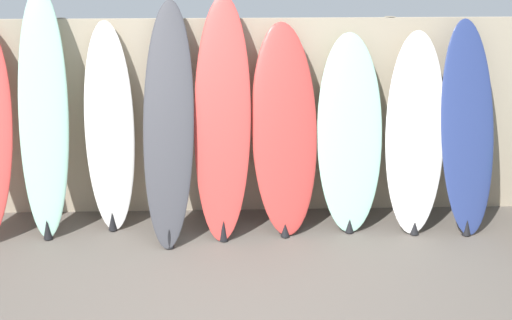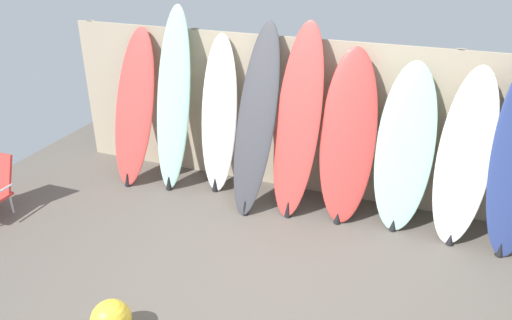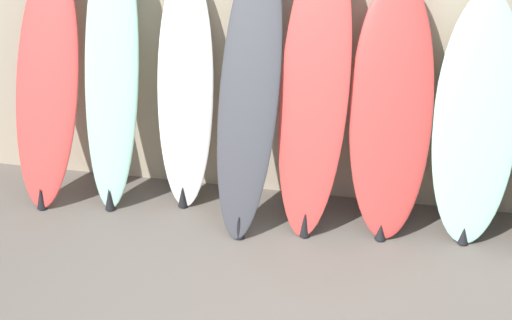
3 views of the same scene
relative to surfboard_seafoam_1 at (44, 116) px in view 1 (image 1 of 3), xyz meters
name	(u,v)px [view 1 (image 1 of 3)]	position (x,y,z in m)	size (l,w,h in m)	color
fence_back	(228,118)	(1.56, 0.37, -0.14)	(6.08, 0.11, 1.80)	tan
surfboard_seafoam_1	(44,116)	(0.00, 0.00, 0.00)	(0.43, 0.59, 2.10)	#9ED6BC
surfboard_white_2	(110,130)	(0.53, 0.10, -0.16)	(0.46, 0.47, 1.81)	white
surfboard_charcoal_3	(169,126)	(1.06, -0.11, -0.07)	(0.47, 0.84, 1.98)	#38383D
surfboard_red_4	(222,122)	(1.52, -0.06, -0.04)	(0.53, 0.66, 2.02)	#D13D38
surfboard_red_5	(284,131)	(2.05, -0.02, -0.14)	(0.63, 0.63, 1.80)	#D13D38
surfboard_seafoam_6	(350,135)	(2.62, 0.01, -0.20)	(0.58, 0.51, 1.70)	#9ED6BC
surfboard_white_7	(415,134)	(3.18, -0.02, -0.19)	(0.56, 0.59, 1.72)	white
surfboard_navy_8	(467,130)	(3.63, -0.04, -0.14)	(0.53, 0.63, 1.82)	navy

